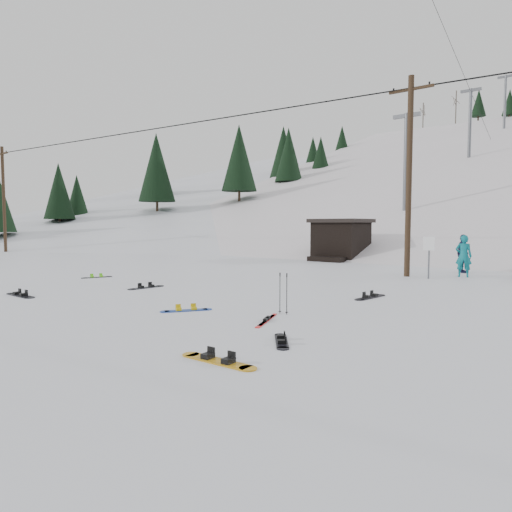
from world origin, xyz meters
The scene contains 22 objects.
ground centered at (0.00, 0.00, 0.00)m, with size 200.00×200.00×0.00m, color silver.
ski_slope centered at (0.00, 55.00, -12.00)m, with size 60.00×75.00×45.00m, color silver.
ridge_left centered at (-36.00, 48.00, -11.00)m, with size 34.00×85.00×38.00m, color silver.
treeline_left centered at (-34.00, 40.00, 0.00)m, with size 20.00×64.00×10.00m, color black, non-canonical shape.
utility_pole centered at (2.00, 14.00, 4.68)m, with size 2.00×0.26×9.00m.
utility_pole_left centered at (-32.00, 11.00, 4.68)m, with size 2.00×0.26×9.00m.
trail_sign centered at (3.10, 13.58, 1.27)m, with size 0.50×0.09×1.85m.
lift_hut centered at (-5.00, 20.94, 1.36)m, with size 3.40×4.10×2.75m.
lift_tower_near centered at (-4.00, 30.00, 7.86)m, with size 2.20×0.36×8.00m.
lift_tower_mid centered at (-4.00, 50.00, 14.36)m, with size 2.20×0.36×8.00m.
lift_tower_far centered at (-4.00, 70.00, 20.86)m, with size 2.20×0.36×8.00m.
hero_snowboard centered at (0.18, 1.98, 0.03)m, with size 0.93×1.23×0.10m.
hero_skis centered at (2.71, 2.31, 0.03)m, with size 0.71×1.62×0.09m.
ski_poles centered at (2.52, 3.30, 0.56)m, with size 0.30×0.08×1.10m.
board_scatter_a centered at (-6.12, 0.38, 0.03)m, with size 1.69×0.35×0.12m.
board_scatter_b centered at (-4.35, 4.19, 0.03)m, with size 0.40×1.53×0.11m.
board_scatter_c centered at (-8.80, 4.96, 0.02)m, with size 0.63×1.29×0.09m.
board_scatter_d centered at (4.16, 0.87, 0.02)m, with size 0.90×1.09×0.09m.
board_scatter_e centered at (4.06, -0.93, 0.03)m, with size 1.63×0.33×0.11m.
board_scatter_f centered at (3.24, 7.23, 0.03)m, with size 0.45×1.61×0.11m.
skier_teal centered at (4.10, 15.31, 0.95)m, with size 0.69×0.46×1.90m, color #0B6B75.
skier_navy centered at (3.60, 17.24, 0.95)m, with size 1.11×0.46×1.89m, color #171A3B.
Camera 1 is at (9.37, -6.63, 2.39)m, focal length 32.00 mm.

